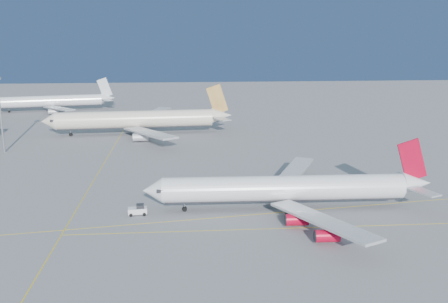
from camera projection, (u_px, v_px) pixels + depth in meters
ground at (262, 204)px, 109.63m from camera, size 500.00×500.00×0.00m
taxiway_lines at (195, 196)px, 114.68m from camera, size 118.86×140.00×0.02m
airliner_virgin at (290, 189)px, 105.35m from camera, size 61.51×55.37×15.20m
airliner_etihad at (139, 119)px, 179.59m from camera, size 68.02×62.71×17.75m
airliner_third at (54, 101)px, 229.81m from camera, size 55.34×50.45×14.89m
pushback_tug at (138, 210)px, 103.10m from camera, size 4.04×2.70×2.18m
light_mast at (0, 109)px, 151.40m from camera, size 2.00×2.00×23.11m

